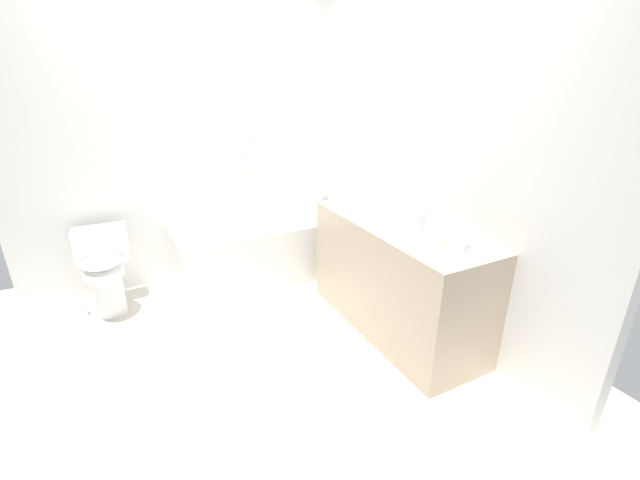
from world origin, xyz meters
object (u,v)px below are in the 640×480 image
Objects in this scene: sink_faucet at (419,216)px; soap_dish at (358,204)px; water_bottle_2 at (374,201)px; water_bottle_3 at (355,189)px; water_bottle_0 at (369,198)px; drinking_glass_1 at (464,249)px; bathtub at (263,248)px; drinking_glass_0 at (441,242)px; sink_basin at (399,221)px; toilet_paper_roll at (80,310)px; toilet at (105,269)px; water_bottle_1 at (421,226)px.

soap_dish is at bearing 110.57° from sink_faucet.
water_bottle_2 reaches higher than water_bottle_3.
drinking_glass_1 is (0.00, -0.98, -0.04)m from water_bottle_0.
bathtub is 1.90m from drinking_glass_0.
sink_faucet is 0.42m from water_bottle_0.
water_bottle_0 is 0.87× the size of water_bottle_3.
drinking_glass_1 is at bearing -87.76° from water_bottle_2.
water_bottle_0 is (0.00, 0.38, 0.06)m from sink_basin.
drinking_glass_1 is at bearing -41.52° from toilet_paper_roll.
drinking_glass_0 is at bearing -93.34° from water_bottle_3.
drinking_glass_0 is 1.06× the size of drinking_glass_1.
water_bottle_0 is 0.85× the size of water_bottle_2.
drinking_glass_0 is at bearing -91.69° from soap_dish.
drinking_glass_0 reaches higher than sink_basin.
water_bottle_2 is (0.53, -0.99, 0.66)m from bathtub.
water_bottle_2 is (1.86, -1.00, 0.57)m from toilet.
drinking_glass_0 reaches higher than soap_dish.
toilet is at bearing 136.94° from drinking_glass_0.
bathtub reaches higher than toilet_paper_roll.
water_bottle_2 is at bearing -94.33° from soap_dish.
soap_dish is at bearing -53.97° from bathtub.
soap_dish is (0.03, 0.97, -0.04)m from drinking_glass_0.
bathtub is at bearing 113.98° from sink_basin.
water_bottle_2 is at bearing 127.42° from sink_faucet.
water_bottle_2 is at bearing 96.13° from sink_basin.
water_bottle_3 is 2.36× the size of drinking_glass_0.
soap_dish is at bearing 96.01° from water_bottle_0.
toilet is 4.54× the size of sink_faucet.
water_bottle_3 is at bearing 84.90° from water_bottle_0.
bathtub reaches higher than water_bottle_1.
sink_basin is 1.35× the size of water_bottle_3.
toilet is at bearing 146.14° from sink_basin.
drinking_glass_0 is at bearing 107.70° from drinking_glass_1.
water_bottle_2 is at bearing -98.46° from water_bottle_3.
water_bottle_2 reaches higher than toilet_paper_roll.
water_bottle_2 is at bearing 89.16° from drinking_glass_0.
water_bottle_0 is 2.48m from toilet_paper_roll.
toilet_paper_roll is (-2.13, 1.89, -0.83)m from drinking_glass_1.
drinking_glass_1 is at bearing -89.54° from sink_basin.
water_bottle_3 is 0.15m from soap_dish.
toilet is 3.41× the size of water_bottle_1.
toilet is 3.63× the size of water_bottle_0.
water_bottle_1 reaches higher than water_bottle_0.
drinking_glass_1 is (0.04, -0.14, -0.00)m from drinking_glass_0.
bathtub is 1.09m from water_bottle_3.
sink_faucet is 0.68× the size of water_bottle_2.
toilet_paper_roll is at bearing 148.84° from sink_basin.
water_bottle_3 is at bearing 87.85° from sink_basin.
toilet_paper_roll is at bearing 179.18° from bathtub.
toilet is 2.19m from water_bottle_2.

